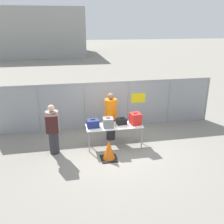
{
  "coord_description": "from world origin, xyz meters",
  "views": [
    {
      "loc": [
        -1.63,
        -7.55,
        4.06
      ],
      "look_at": [
        -0.02,
        0.75,
        1.05
      ],
      "focal_mm": 40.0,
      "sensor_mm": 36.0,
      "label": 1
    }
  ],
  "objects_px": {
    "inspection_table": "(114,127)",
    "traffic_cone": "(109,151)",
    "suitcase_navy": "(93,123)",
    "suitcase_black": "(122,121)",
    "security_worker_near": "(111,116)",
    "traveler_hooded": "(53,128)",
    "suitcase_red": "(135,119)",
    "suitcase_grey": "(108,123)",
    "utility_trailer": "(145,105)"
  },
  "relations": [
    {
      "from": "inspection_table",
      "to": "traffic_cone",
      "type": "bearing_deg",
      "value": -111.92
    },
    {
      "from": "suitcase_navy",
      "to": "suitcase_black",
      "type": "distance_m",
      "value": 1.01
    },
    {
      "from": "security_worker_near",
      "to": "traffic_cone",
      "type": "height_order",
      "value": "security_worker_near"
    },
    {
      "from": "suitcase_navy",
      "to": "traffic_cone",
      "type": "relative_size",
      "value": 0.64
    },
    {
      "from": "security_worker_near",
      "to": "traffic_cone",
      "type": "bearing_deg",
      "value": 95.48
    },
    {
      "from": "traveler_hooded",
      "to": "suitcase_red",
      "type": "bearing_deg",
      "value": -12.68
    },
    {
      "from": "inspection_table",
      "to": "suitcase_red",
      "type": "relative_size",
      "value": 4.6
    },
    {
      "from": "suitcase_black",
      "to": "suitcase_grey",
      "type": "bearing_deg",
      "value": -163.16
    },
    {
      "from": "suitcase_grey",
      "to": "suitcase_black",
      "type": "distance_m",
      "value": 0.52
    },
    {
      "from": "suitcase_grey",
      "to": "utility_trailer",
      "type": "bearing_deg",
      "value": 52.49
    },
    {
      "from": "suitcase_grey",
      "to": "traffic_cone",
      "type": "height_order",
      "value": "suitcase_grey"
    },
    {
      "from": "suitcase_black",
      "to": "traffic_cone",
      "type": "distance_m",
      "value": 1.27
    },
    {
      "from": "inspection_table",
      "to": "suitcase_grey",
      "type": "height_order",
      "value": "suitcase_grey"
    },
    {
      "from": "inspection_table",
      "to": "traveler_hooded",
      "type": "bearing_deg",
      "value": -175.54
    },
    {
      "from": "security_worker_near",
      "to": "inspection_table",
      "type": "bearing_deg",
      "value": 109.36
    },
    {
      "from": "suitcase_grey",
      "to": "traveler_hooded",
      "type": "distance_m",
      "value": 1.82
    },
    {
      "from": "traffic_cone",
      "to": "utility_trailer",
      "type": "bearing_deg",
      "value": 57.47
    },
    {
      "from": "suitcase_black",
      "to": "suitcase_red",
      "type": "height_order",
      "value": "suitcase_red"
    },
    {
      "from": "traveler_hooded",
      "to": "security_worker_near",
      "type": "bearing_deg",
      "value": 4.2
    },
    {
      "from": "suitcase_navy",
      "to": "traveler_hooded",
      "type": "bearing_deg",
      "value": -172.23
    },
    {
      "from": "suitcase_black",
      "to": "security_worker_near",
      "type": "bearing_deg",
      "value": 119.83
    },
    {
      "from": "security_worker_near",
      "to": "utility_trailer",
      "type": "distance_m",
      "value": 3.17
    },
    {
      "from": "suitcase_navy",
      "to": "suitcase_black",
      "type": "bearing_deg",
      "value": 4.41
    },
    {
      "from": "suitcase_navy",
      "to": "security_worker_near",
      "type": "height_order",
      "value": "security_worker_near"
    },
    {
      "from": "suitcase_navy",
      "to": "suitcase_grey",
      "type": "distance_m",
      "value": 0.51
    },
    {
      "from": "suitcase_black",
      "to": "suitcase_red",
      "type": "distance_m",
      "value": 0.49
    },
    {
      "from": "suitcase_red",
      "to": "security_worker_near",
      "type": "distance_m",
      "value": 0.95
    },
    {
      "from": "utility_trailer",
      "to": "suitcase_red",
      "type": "bearing_deg",
      "value": -114.41
    },
    {
      "from": "suitcase_navy",
      "to": "utility_trailer",
      "type": "bearing_deg",
      "value": 46.15
    },
    {
      "from": "inspection_table",
      "to": "utility_trailer",
      "type": "distance_m",
      "value": 3.6
    },
    {
      "from": "suitcase_grey",
      "to": "security_worker_near",
      "type": "relative_size",
      "value": 0.21
    },
    {
      "from": "utility_trailer",
      "to": "traffic_cone",
      "type": "bearing_deg",
      "value": -122.53
    },
    {
      "from": "suitcase_grey",
      "to": "suitcase_red",
      "type": "bearing_deg",
      "value": 3.63
    },
    {
      "from": "suitcase_grey",
      "to": "suitcase_red",
      "type": "xyz_separation_m",
      "value": [
        0.97,
        0.06,
        0.04
      ]
    },
    {
      "from": "inspection_table",
      "to": "suitcase_black",
      "type": "xyz_separation_m",
      "value": [
        0.27,
        0.1,
        0.17
      ]
    },
    {
      "from": "traveler_hooded",
      "to": "traffic_cone",
      "type": "relative_size",
      "value": 2.61
    },
    {
      "from": "suitcase_black",
      "to": "inspection_table",
      "type": "bearing_deg",
      "value": -160.59
    },
    {
      "from": "suitcase_navy",
      "to": "suitcase_red",
      "type": "xyz_separation_m",
      "value": [
        1.47,
        -0.01,
        0.07
      ]
    },
    {
      "from": "suitcase_navy",
      "to": "suitcase_black",
      "type": "xyz_separation_m",
      "value": [
        1.0,
        0.08,
        -0.02
      ]
    },
    {
      "from": "suitcase_navy",
      "to": "traffic_cone",
      "type": "xyz_separation_m",
      "value": [
        0.39,
        -0.87,
        -0.6
      ]
    },
    {
      "from": "traffic_cone",
      "to": "suitcase_red",
      "type": "bearing_deg",
      "value": 38.35
    },
    {
      "from": "suitcase_red",
      "to": "utility_trailer",
      "type": "height_order",
      "value": "suitcase_red"
    },
    {
      "from": "suitcase_grey",
      "to": "suitcase_red",
      "type": "height_order",
      "value": "suitcase_red"
    },
    {
      "from": "traffic_cone",
      "to": "suitcase_black",
      "type": "bearing_deg",
      "value": 56.93
    },
    {
      "from": "suitcase_grey",
      "to": "utility_trailer",
      "type": "distance_m",
      "value": 3.8
    },
    {
      "from": "suitcase_grey",
      "to": "traveler_hooded",
      "type": "relative_size",
      "value": 0.22
    },
    {
      "from": "security_worker_near",
      "to": "traffic_cone",
      "type": "relative_size",
      "value": 2.75
    },
    {
      "from": "inspection_table",
      "to": "suitcase_navy",
      "type": "xyz_separation_m",
      "value": [
        -0.73,
        0.02,
        0.19
      ]
    },
    {
      "from": "utility_trailer",
      "to": "suitcase_navy",
      "type": "bearing_deg",
      "value": -133.85
    },
    {
      "from": "inspection_table",
      "to": "suitcase_red",
      "type": "xyz_separation_m",
      "value": [
        0.74,
        0.01,
        0.26
      ]
    }
  ]
}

